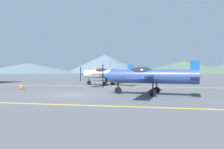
{
  "coord_description": "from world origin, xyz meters",
  "views": [
    {
      "loc": [
        5.61,
        -14.29,
        1.72
      ],
      "look_at": [
        0.43,
        14.0,
        1.2
      ],
      "focal_mm": 33.48,
      "sensor_mm": 36.0,
      "label": 1
    }
  ],
  "objects_px": {
    "car_sedan": "(177,77)",
    "traffic_cone_front": "(21,86)",
    "airplane_back": "(135,72)",
    "airplane_mid": "(106,74)",
    "airplane_near": "(149,76)",
    "airplane_far": "(112,73)"
  },
  "relations": [
    {
      "from": "airplane_back",
      "to": "car_sedan",
      "type": "relative_size",
      "value": 1.73
    },
    {
      "from": "airplane_near",
      "to": "airplane_mid",
      "type": "distance_m",
      "value": 10.29
    },
    {
      "from": "airplane_near",
      "to": "airplane_far",
      "type": "height_order",
      "value": "same"
    },
    {
      "from": "traffic_cone_front",
      "to": "airplane_far",
      "type": "bearing_deg",
      "value": 71.91
    },
    {
      "from": "airplane_near",
      "to": "airplane_far",
      "type": "relative_size",
      "value": 1.01
    },
    {
      "from": "airplane_mid",
      "to": "car_sedan",
      "type": "height_order",
      "value": "airplane_mid"
    },
    {
      "from": "airplane_mid",
      "to": "car_sedan",
      "type": "bearing_deg",
      "value": 35.06
    },
    {
      "from": "car_sedan",
      "to": "traffic_cone_front",
      "type": "xyz_separation_m",
      "value": [
        -15.47,
        -12.75,
        -0.56
      ]
    },
    {
      "from": "airplane_back",
      "to": "airplane_mid",
      "type": "bearing_deg",
      "value": -95.58
    },
    {
      "from": "airplane_back",
      "to": "traffic_cone_front",
      "type": "height_order",
      "value": "airplane_back"
    },
    {
      "from": "airplane_back",
      "to": "car_sedan",
      "type": "height_order",
      "value": "airplane_back"
    },
    {
      "from": "airplane_mid",
      "to": "traffic_cone_front",
      "type": "relative_size",
      "value": 13.49
    },
    {
      "from": "airplane_back",
      "to": "car_sedan",
      "type": "xyz_separation_m",
      "value": [
        6.83,
        -14.73,
        -0.51
      ]
    },
    {
      "from": "traffic_cone_front",
      "to": "car_sedan",
      "type": "bearing_deg",
      "value": 39.5
    },
    {
      "from": "airplane_mid",
      "to": "airplane_back",
      "type": "bearing_deg",
      "value": 84.42
    },
    {
      "from": "airplane_far",
      "to": "car_sedan",
      "type": "relative_size",
      "value": 1.73
    },
    {
      "from": "airplane_near",
      "to": "airplane_back",
      "type": "bearing_deg",
      "value": 95.74
    },
    {
      "from": "airplane_near",
      "to": "traffic_cone_front",
      "type": "distance_m",
      "value": 11.95
    },
    {
      "from": "airplane_mid",
      "to": "car_sedan",
      "type": "xyz_separation_m",
      "value": [
        8.88,
        6.23,
        -0.51
      ]
    },
    {
      "from": "airplane_near",
      "to": "car_sedan",
      "type": "distance_m",
      "value": 15.67
    },
    {
      "from": "car_sedan",
      "to": "traffic_cone_front",
      "type": "bearing_deg",
      "value": -140.5
    },
    {
      "from": "airplane_back",
      "to": "airplane_far",
      "type": "bearing_deg",
      "value": -106.48
    }
  ]
}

